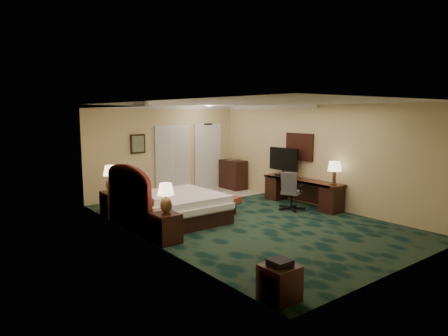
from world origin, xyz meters
TOP-DOWN VIEW (x-y plane):
  - floor at (0.00, 0.00)m, footprint 5.00×7.50m
  - ceiling at (0.00, 0.00)m, footprint 5.00×7.50m
  - wall_back at (0.00, 3.75)m, footprint 5.00×0.00m
  - wall_front at (0.00, -3.75)m, footprint 5.00×0.00m
  - wall_left at (-2.50, 0.00)m, footprint 0.00×7.50m
  - wall_right at (2.50, 0.00)m, footprint 0.00×7.50m
  - crown_molding at (0.00, 0.00)m, footprint 5.00×7.50m
  - tile_patch at (0.90, 2.90)m, footprint 3.20×1.70m
  - headboard at (-2.44, 1.00)m, footprint 0.12×2.00m
  - entry_door at (1.55, 3.72)m, footprint 1.02×0.06m
  - closet_doors at (0.25, 3.71)m, footprint 1.20×0.06m
  - wall_art at (-0.90, 3.71)m, footprint 0.45×0.06m
  - wall_mirror at (2.46, 0.60)m, footprint 0.05×0.95m
  - bed at (-1.39, 0.90)m, footprint 2.02×1.87m
  - nightstand_near at (-2.25, -0.27)m, footprint 0.46×0.52m
  - nightstand_far at (-2.25, 2.38)m, footprint 0.46×0.53m
  - lamp_near at (-2.27, -0.32)m, footprint 0.36×0.36m
  - lamp_far at (-2.28, 2.35)m, footprint 0.37×0.37m
  - bed_bench at (0.00, 1.10)m, footprint 0.80×1.29m
  - side_table at (-2.25, -3.30)m, footprint 0.45×0.45m
  - desk at (2.22, 0.25)m, footprint 0.53×2.45m
  - tv at (2.23, 0.97)m, footprint 0.11×1.03m
  - desk_lamp at (2.21, -0.78)m, footprint 0.42×0.42m
  - desk_chair at (1.61, 0.07)m, footprint 0.76×0.74m
  - minibar at (2.20, 3.20)m, footprint 0.50×0.90m

SIDE VIEW (x-z plane):
  - floor at x=0.00m, z-range 0.00..0.00m
  - tile_patch at x=0.90m, z-range 0.00..0.01m
  - bed_bench at x=0.00m, z-range 0.00..0.41m
  - side_table at x=-2.25m, z-range 0.00..0.48m
  - nightstand_near at x=-2.25m, z-range 0.00..0.57m
  - nightstand_far at x=-2.25m, z-range 0.00..0.58m
  - bed at x=-1.39m, z-range 0.00..0.64m
  - desk at x=2.22m, z-range 0.00..0.71m
  - minibar at x=2.20m, z-range 0.00..0.95m
  - desk_chair at x=1.61m, z-range 0.00..1.00m
  - headboard at x=-2.44m, z-range 0.00..1.40m
  - lamp_near at x=-2.27m, z-range 0.57..1.17m
  - lamp_far at x=-2.28m, z-range 0.58..1.23m
  - desk_lamp at x=2.21m, z-range 0.71..1.30m
  - entry_door at x=1.55m, z-range -0.04..2.14m
  - closet_doors at x=0.25m, z-range 0.00..2.10m
  - tv at x=2.23m, z-range 0.71..1.51m
  - wall_back at x=0.00m, z-range 0.00..2.70m
  - wall_front at x=0.00m, z-range 0.00..2.70m
  - wall_left at x=-2.50m, z-range 0.00..2.70m
  - wall_right at x=2.50m, z-range 0.00..2.70m
  - wall_mirror at x=2.46m, z-range 1.18..1.93m
  - wall_art at x=-0.90m, z-range 1.33..1.88m
  - crown_molding at x=0.00m, z-range 2.60..2.70m
  - ceiling at x=0.00m, z-range 2.70..2.70m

